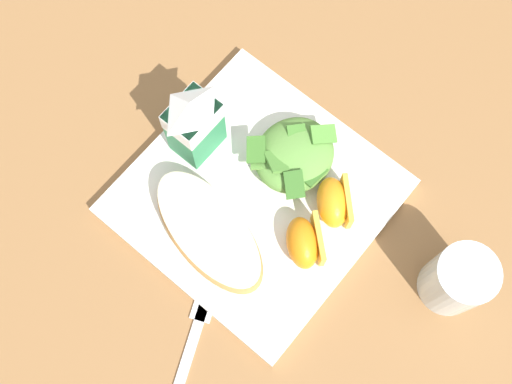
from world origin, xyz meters
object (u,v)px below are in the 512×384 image
Objects in this scene: cheesy_pizza_bread at (209,231)px; metal_fork at (188,357)px; green_salad_pile at (294,155)px; orange_wedge_middle at (334,202)px; milk_carton at (194,122)px; drinking_clear_cup at (457,280)px; orange_wedge_front at (304,243)px; white_plate at (256,197)px.

cheesy_pizza_bread reaches higher than metal_fork.
cheesy_pizza_bread is 0.14m from metal_fork.
metal_fork is at bearing -149.70° from cheesy_pizza_bread.
orange_wedge_middle is (-0.02, -0.07, -0.00)m from green_salad_pile.
cheesy_pizza_bread is 0.13m from green_salad_pile.
drinking_clear_cup is at bearing -81.04° from milk_carton.
milk_carton is (0.08, 0.09, 0.04)m from cheesy_pizza_bread.
orange_wedge_front reaches higher than metal_fork.
cheesy_pizza_bread is 1.70× the size of green_salad_pile.
orange_wedge_front is (0.06, -0.09, 0.00)m from cheesy_pizza_bread.
orange_wedge_front is at bearing 115.08° from drinking_clear_cup.
cheesy_pizza_bread is 1.02× the size of metal_fork.
cheesy_pizza_bread is at bearing 172.82° from white_plate.
milk_carton reaches higher than green_salad_pile.
white_plate is 0.20m from metal_fork.
milk_carton is 0.61× the size of metal_fork.
white_plate is 3.18× the size of drinking_clear_cup.
green_salad_pile is 1.21× the size of drinking_clear_cup.
orange_wedge_front reaches higher than white_plate.
metal_fork is 0.31m from drinking_clear_cup.
milk_carton is at bearing 83.57° from orange_wedge_front.
orange_wedge_front is at bearing -177.06° from orange_wedge_middle.
milk_carton is 1.62× the size of orange_wedge_middle.
white_plate is 0.10m from orange_wedge_middle.
orange_wedge_middle reaches higher than white_plate.
orange_wedge_front and orange_wedge_middle have the same top height.
orange_wedge_front is at bearing -135.17° from green_salad_pile.
orange_wedge_front is (-0.02, -0.18, -0.04)m from milk_carton.
milk_carton is (0.01, 0.10, 0.07)m from white_plate.
drinking_clear_cup reaches higher than orange_wedge_front.
white_plate is 1.53× the size of cheesy_pizza_bread.
orange_wedge_middle reaches higher than metal_fork.
milk_carton is (-0.06, 0.10, 0.04)m from green_salad_pile.
milk_carton is 1.25× the size of drinking_clear_cup.
white_plate is at bearing -7.18° from cheesy_pizza_bread.
green_salad_pile reaches higher than orange_wedge_middle.
orange_wedge_front is 0.38× the size of metal_fork.
green_salad_pile is 0.97× the size of milk_carton.
orange_wedge_middle is 0.16m from drinking_clear_cup.
cheesy_pizza_bread is 1.66× the size of milk_carton.
white_plate is 4.07× the size of orange_wedge_front.
cheesy_pizza_bread is 0.15m from orange_wedge_middle.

